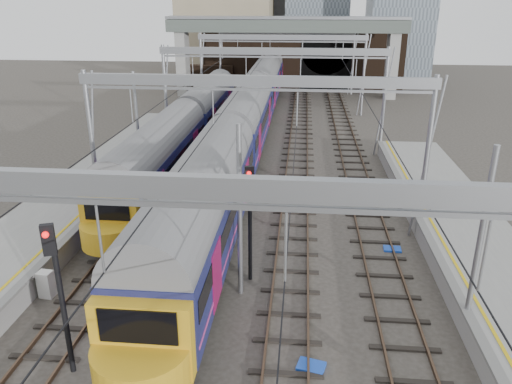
# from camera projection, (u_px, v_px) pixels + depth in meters

# --- Properties ---
(ground) EXTENTS (160.00, 160.00, 0.00)m
(ground) POSITION_uv_depth(u_px,v_px,m) (234.00, 322.00, 18.42)
(ground) COLOR #38332D
(ground) RESTS_ON ground
(platform_left) EXTENTS (4.32, 55.00, 1.12)m
(platform_left) POSITION_uv_depth(u_px,v_px,m) (7.00, 263.00, 21.43)
(platform_left) COLOR gray
(platform_left) RESTS_ON ground
(tracks) EXTENTS (14.40, 80.00, 0.22)m
(tracks) POSITION_uv_depth(u_px,v_px,m) (265.00, 183.00, 32.33)
(tracks) COLOR #4C3828
(tracks) RESTS_ON ground
(overhead_line) EXTENTS (16.80, 80.00, 8.00)m
(overhead_line) POSITION_uv_depth(u_px,v_px,m) (273.00, 67.00, 35.98)
(overhead_line) COLOR gray
(overhead_line) RESTS_ON ground
(retaining_wall) EXTENTS (28.00, 2.75, 9.00)m
(retaining_wall) POSITION_uv_depth(u_px,v_px,m) (298.00, 55.00, 64.92)
(retaining_wall) COLOR black
(retaining_wall) RESTS_ON ground
(overbridge) EXTENTS (28.00, 3.00, 9.25)m
(overbridge) POSITION_uv_depth(u_px,v_px,m) (286.00, 34.00, 58.48)
(overbridge) COLOR gray
(overbridge) RESTS_ON ground
(train_main) EXTENTS (2.98, 68.96, 5.07)m
(train_main) POSITION_uv_depth(u_px,v_px,m) (256.00, 99.00, 45.62)
(train_main) COLOR black
(train_main) RESTS_ON ground
(train_second) EXTENTS (2.69, 31.19, 4.67)m
(train_second) POSITION_uv_depth(u_px,v_px,m) (187.00, 128.00, 36.03)
(train_second) COLOR black
(train_second) RESTS_ON ground
(signal_near_left) EXTENTS (0.41, 0.48, 5.26)m
(signal_near_left) POSITION_uv_depth(u_px,v_px,m) (58.00, 283.00, 14.77)
(signal_near_left) COLOR black
(signal_near_left) RESTS_ON ground
(signal_near_centre) EXTENTS (0.39, 0.48, 5.12)m
(signal_near_centre) POSITION_uv_depth(u_px,v_px,m) (250.00, 210.00, 20.04)
(signal_near_centre) COLOR black
(signal_near_centre) RESTS_ON ground
(relay_cabinet) EXTENTS (0.60, 0.52, 1.11)m
(relay_cabinet) POSITION_uv_depth(u_px,v_px,m) (46.00, 284.00, 19.83)
(relay_cabinet) COLOR silver
(relay_cabinet) RESTS_ON ground
(equip_cover_a) EXTENTS (1.01, 0.82, 0.10)m
(equip_cover_a) POSITION_uv_depth(u_px,v_px,m) (311.00, 366.00, 16.13)
(equip_cover_a) COLOR blue
(equip_cover_a) RESTS_ON ground
(equip_cover_b) EXTENTS (0.91, 0.65, 0.11)m
(equip_cover_b) POSITION_uv_depth(u_px,v_px,m) (206.00, 269.00, 21.91)
(equip_cover_b) COLOR blue
(equip_cover_b) RESTS_ON ground
(equip_cover_c) EXTENTS (0.84, 0.61, 0.10)m
(equip_cover_c) POSITION_uv_depth(u_px,v_px,m) (392.00, 249.00, 23.69)
(equip_cover_c) COLOR blue
(equip_cover_c) RESTS_ON ground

